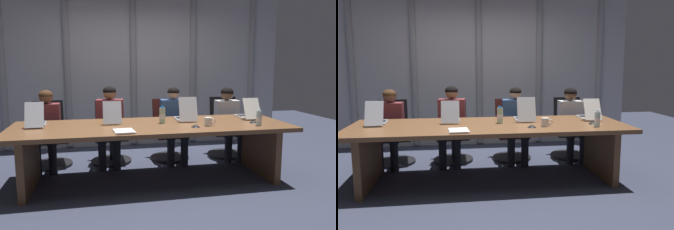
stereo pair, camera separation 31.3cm
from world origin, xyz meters
TOP-DOWN VIEW (x-y plane):
  - ground_plane at (0.00, 0.00)m, footprint 11.07×11.07m
  - conference_table at (0.00, 0.00)m, footprint 3.45×1.19m
  - curtain_backdrop at (0.00, 2.03)m, footprint 5.53×0.16m
  - laptop_left_end at (-1.41, 0.22)m, footprint 0.25×0.50m
  - laptop_left_mid at (-0.48, 0.23)m, footprint 0.24×0.41m
  - laptop_center at (0.49, 0.23)m, footprint 0.25×0.46m
  - laptop_right_mid at (1.40, 0.25)m, footprint 0.25×0.50m
  - office_chair_left_end at (-1.36, 0.98)m, footprint 0.60×0.61m
  - office_chair_left_mid at (-0.48, 0.98)m, footprint 0.60×0.60m
  - office_chair_center at (0.43, 0.98)m, footprint 0.60×0.60m
  - office_chair_right_mid at (1.38, 0.98)m, footprint 0.60×0.60m
  - person_left_end at (-1.38, 0.82)m, footprint 0.37×0.55m
  - person_left_mid at (-0.49, 0.82)m, footprint 0.44×0.57m
  - person_center at (0.48, 0.82)m, footprint 0.43×0.56m
  - person_right_mid at (1.35, 0.82)m, footprint 0.38×0.55m
  - water_bottle_primary at (1.27, -0.35)m, footprint 0.07×0.07m
  - water_bottle_secondary at (0.14, 0.06)m, footprint 0.08×0.08m
  - coffee_mug_near at (0.66, -0.24)m, footprint 0.14×0.10m
  - conference_mic_left_side at (0.48, -0.28)m, footprint 0.11×0.11m
  - conference_mic_middle at (1.30, -0.15)m, footprint 0.11×0.11m
  - spiral_notepad at (-0.38, -0.40)m, footprint 0.25×0.33m

SIDE VIEW (x-z plane):
  - ground_plane at x=0.00m, z-range 0.00..0.00m
  - office_chair_center at x=0.43m, z-range -0.12..0.81m
  - office_chair_left_mid at x=-0.48m, z-range -0.12..0.81m
  - office_chair_left_end at x=-1.36m, z-range -0.12..0.81m
  - office_chair_right_mid at x=1.38m, z-range -0.13..0.81m
  - conference_table at x=0.00m, z-range 0.22..0.94m
  - person_left_end at x=-1.38m, z-range 0.07..1.19m
  - person_right_mid at x=1.35m, z-range 0.08..1.19m
  - person_center at x=0.48m, z-range 0.07..1.20m
  - person_left_mid at x=-0.49m, z-range 0.07..1.23m
  - spiral_notepad at x=-0.38m, z-range 0.72..0.75m
  - conference_mic_left_side at x=0.48m, z-range 0.73..0.76m
  - conference_mic_middle at x=1.30m, z-range 0.73..0.76m
  - coffee_mug_near at x=0.66m, z-range 0.73..0.83m
  - laptop_right_mid at x=1.40m, z-range 0.64..0.93m
  - laptop_left_mid at x=-0.48m, z-range 0.64..0.93m
  - laptop_left_end at x=-1.41m, z-range 0.63..0.94m
  - laptop_center at x=0.49m, z-range 0.63..0.95m
  - water_bottle_primary at x=1.27m, z-range 0.72..0.92m
  - water_bottle_secondary at x=0.14m, z-range 0.72..0.94m
  - curtain_backdrop at x=0.00m, z-range 0.00..3.15m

